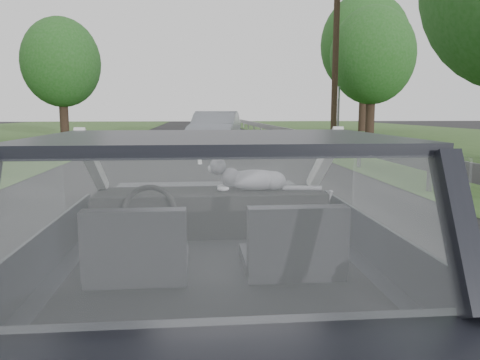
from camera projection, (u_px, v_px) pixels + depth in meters
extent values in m
cube|color=black|center=(214.00, 256.00, 2.71)|extent=(1.80, 4.00, 1.45)
cube|color=black|center=(211.00, 212.00, 3.31)|extent=(1.58, 0.45, 0.30)
cube|color=black|center=(138.00, 246.00, 2.37)|extent=(0.50, 0.72, 0.42)
cube|color=black|center=(293.00, 242.00, 2.44)|extent=(0.50, 0.72, 0.42)
torus|color=black|center=(149.00, 212.00, 2.97)|extent=(0.36, 0.36, 0.04)
ellipsoid|color=gray|center=(255.00, 179.00, 3.30)|extent=(0.58, 0.21, 0.26)
cube|color=gray|center=(355.00, 147.00, 12.98)|extent=(0.05, 90.00, 0.32)
imported|color=#A0A5B3|center=(216.00, 131.00, 18.51)|extent=(2.64, 4.98, 1.56)
cube|color=#13421D|center=(338.00, 115.00, 23.39)|extent=(0.40, 1.10, 2.77)
cylinder|color=#3B2E1F|center=(336.00, 53.00, 19.91)|extent=(0.30, 0.30, 8.01)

